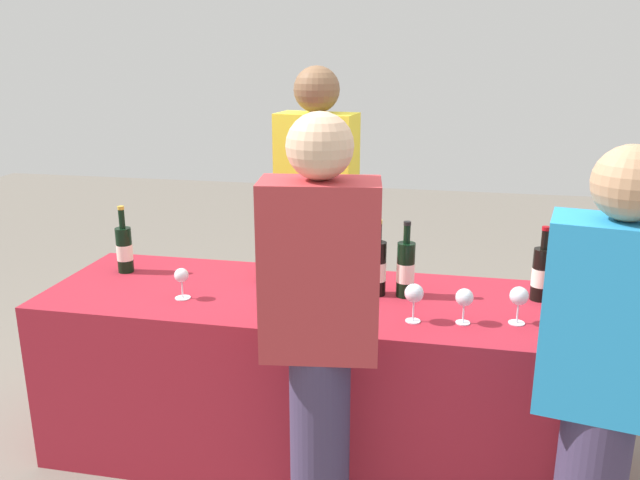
% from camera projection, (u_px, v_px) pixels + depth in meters
% --- Properties ---
extents(ground_plane, '(12.00, 12.00, 0.00)m').
position_uv_depth(ground_plane, '(320.00, 449.00, 2.96)').
color(ground_plane, slate).
extents(tasting_table, '(2.40, 0.77, 0.76)m').
position_uv_depth(tasting_table, '(320.00, 375.00, 2.85)').
color(tasting_table, maroon).
rests_on(tasting_table, ground_plane).
extents(wine_bottle_0, '(0.07, 0.07, 0.32)m').
position_uv_depth(wine_bottle_0, '(124.00, 249.00, 3.02)').
color(wine_bottle_0, black).
rests_on(wine_bottle_0, tasting_table).
extents(wine_bottle_1, '(0.07, 0.07, 0.31)m').
position_uv_depth(wine_bottle_1, '(266.00, 257.00, 2.89)').
color(wine_bottle_1, black).
rests_on(wine_bottle_1, tasting_table).
extents(wine_bottle_2, '(0.07, 0.07, 0.33)m').
position_uv_depth(wine_bottle_2, '(378.00, 268.00, 2.73)').
color(wine_bottle_2, black).
rests_on(wine_bottle_2, tasting_table).
extents(wine_bottle_3, '(0.08, 0.08, 0.33)m').
position_uv_depth(wine_bottle_3, '(406.00, 269.00, 2.71)').
color(wine_bottle_3, black).
rests_on(wine_bottle_3, tasting_table).
extents(wine_bottle_4, '(0.08, 0.08, 0.32)m').
position_uv_depth(wine_bottle_4, '(541.00, 274.00, 2.68)').
color(wine_bottle_4, black).
rests_on(wine_bottle_4, tasting_table).
extents(wine_glass_0, '(0.07, 0.07, 0.13)m').
position_uv_depth(wine_glass_0, '(182.00, 277.00, 2.69)').
color(wine_glass_0, silver).
rests_on(wine_glass_0, tasting_table).
extents(wine_glass_1, '(0.07, 0.07, 0.14)m').
position_uv_depth(wine_glass_1, '(277.00, 284.00, 2.60)').
color(wine_glass_1, silver).
rests_on(wine_glass_1, tasting_table).
extents(wine_glass_2, '(0.07, 0.07, 0.15)m').
position_uv_depth(wine_glass_2, '(414.00, 294.00, 2.45)').
color(wine_glass_2, silver).
rests_on(wine_glass_2, tasting_table).
extents(wine_glass_3, '(0.07, 0.07, 0.14)m').
position_uv_depth(wine_glass_3, '(464.00, 299.00, 2.44)').
color(wine_glass_3, silver).
rests_on(wine_glass_3, tasting_table).
extents(wine_glass_4, '(0.07, 0.07, 0.15)m').
position_uv_depth(wine_glass_4, '(519.00, 297.00, 2.44)').
color(wine_glass_4, silver).
rests_on(wine_glass_4, tasting_table).
extents(server_pouring, '(0.42, 0.26, 1.71)m').
position_uv_depth(server_pouring, '(317.00, 220.00, 3.32)').
color(server_pouring, black).
rests_on(server_pouring, ground_plane).
extents(guest_0, '(0.41, 0.26, 1.59)m').
position_uv_depth(guest_0, '(320.00, 331.00, 2.15)').
color(guest_0, '#3F3351').
rests_on(guest_0, ground_plane).
extents(guest_1, '(0.41, 0.27, 1.54)m').
position_uv_depth(guest_1, '(603.00, 387.00, 1.85)').
color(guest_1, '#3F3351').
rests_on(guest_1, ground_plane).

